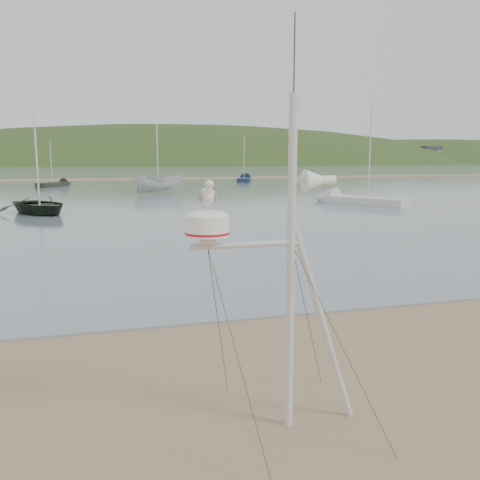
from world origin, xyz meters
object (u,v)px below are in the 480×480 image
object	(u,v)px
sailboat_dark_mid	(60,184)
sailboat_blue_far	(245,179)
mast_rig	(287,336)
sailboat_white_near	(343,199)
boat_white	(158,168)
boat_dark	(38,172)

from	to	relation	value
sailboat_dark_mid	sailboat_blue_far	world-z (taller)	sailboat_blue_far
mast_rig	sailboat_white_near	xyz separation A→B (m)	(14.46, 27.02, -0.86)
mast_rig	sailboat_white_near	bearing A→B (deg)	61.85
mast_rig	sailboat_white_near	world-z (taller)	sailboat_white_near
sailboat_white_near	sailboat_dark_mid	bearing A→B (deg)	127.36
sailboat_dark_mid	sailboat_blue_far	bearing A→B (deg)	15.15
mast_rig	sailboat_dark_mid	bearing A→B (deg)	96.58
sailboat_white_near	sailboat_dark_mid	xyz separation A→B (m)	(-20.71, 27.13, 0.00)
boat_white	sailboat_dark_mid	xyz separation A→B (m)	(-9.39, 12.80, -1.98)
sailboat_blue_far	boat_dark	bearing A→B (deg)	-122.50
mast_rig	sailboat_blue_far	bearing A→B (deg)	74.40
mast_rig	boat_dark	xyz separation A→B (m)	(-5.38, 25.49, 1.23)
boat_dark	boat_white	xyz separation A→B (m)	(8.53, 15.86, -0.11)
boat_dark	sailboat_white_near	bearing A→B (deg)	-24.67
mast_rig	boat_dark	bearing A→B (deg)	101.92
sailboat_white_near	boat_white	bearing A→B (deg)	128.30
sailboat_blue_far	boat_white	bearing A→B (deg)	-125.75
mast_rig	sailboat_dark_mid	world-z (taller)	sailboat_dark_mid
boat_white	mast_rig	bearing A→B (deg)	173.07
boat_white	sailboat_white_near	size ratio (longest dim) A/B	0.64
mast_rig	sailboat_white_near	distance (m)	30.66
sailboat_blue_far	mast_rig	bearing A→B (deg)	-105.60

